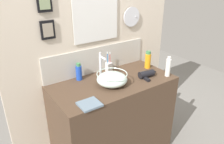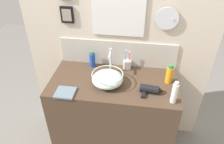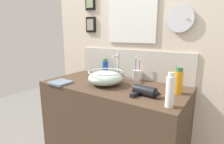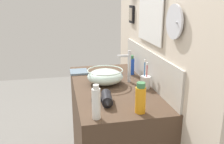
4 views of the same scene
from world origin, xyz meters
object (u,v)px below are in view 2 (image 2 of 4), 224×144
object	(u,v)px
toothbrush_cup	(127,64)
soap_dispenser	(170,74)
faucet	(111,60)
hair_drier	(151,90)
glass_bowl_sink	(108,79)
shampoo_bottle	(175,93)
lotion_bottle	(92,59)
hand_towel	(65,93)

from	to	relation	value
toothbrush_cup	soap_dispenser	world-z (taller)	toothbrush_cup
toothbrush_cup	soap_dispenser	bearing A→B (deg)	-23.33
faucet	hair_drier	bearing A→B (deg)	-32.92
toothbrush_cup	glass_bowl_sink	bearing A→B (deg)	-118.58
glass_bowl_sink	shampoo_bottle	bearing A→B (deg)	-15.34
lotion_bottle	hair_drier	bearing A→B (deg)	-29.78
shampoo_bottle	hand_towel	size ratio (longest dim) A/B	1.22
hand_towel	lotion_bottle	bearing A→B (deg)	72.61
glass_bowl_sink	faucet	size ratio (longest dim) A/B	1.08
lotion_bottle	hand_towel	bearing A→B (deg)	-107.39
glass_bowl_sink	faucet	world-z (taller)	faucet
shampoo_bottle	hand_towel	bearing A→B (deg)	-178.40
hair_drier	toothbrush_cup	world-z (taller)	toothbrush_cup
lotion_bottle	glass_bowl_sink	bearing A→B (deg)	-53.69
toothbrush_cup	hand_towel	xyz separation A→B (m)	(-0.48, -0.45, -0.04)
toothbrush_cup	shampoo_bottle	size ratio (longest dim) A/B	1.06
glass_bowl_sink	shampoo_bottle	size ratio (longest dim) A/B	1.39
glass_bowl_sink	soap_dispenser	world-z (taller)	soap_dispenser
hair_drier	hand_towel	size ratio (longest dim) A/B	1.25
soap_dispenser	hand_towel	size ratio (longest dim) A/B	1.14
glass_bowl_sink	soap_dispenser	bearing A→B (deg)	11.43
faucet	shampoo_bottle	size ratio (longest dim) A/B	1.28
hair_drier	hand_towel	distance (m)	0.71
soap_dispenser	shampoo_bottle	bearing A→B (deg)	-85.58
glass_bowl_sink	faucet	bearing A→B (deg)	90.00
glass_bowl_sink	lotion_bottle	distance (m)	0.32
hair_drier	hand_towel	xyz separation A→B (m)	(-0.70, -0.11, -0.02)
hair_drier	shampoo_bottle	distance (m)	0.21
hand_towel	shampoo_bottle	bearing A→B (deg)	1.60
shampoo_bottle	hand_towel	xyz separation A→B (m)	(-0.88, -0.02, -0.08)
faucet	lotion_bottle	world-z (taller)	faucet
faucet	soap_dispenser	xyz separation A→B (m)	(0.53, -0.07, -0.06)
lotion_bottle	hand_towel	xyz separation A→B (m)	(-0.14, -0.44, -0.07)
lotion_bottle	hand_towel	size ratio (longest dim) A/B	1.03
toothbrush_cup	shampoo_bottle	distance (m)	0.58
soap_dispenser	hand_towel	world-z (taller)	soap_dispenser
faucet	hand_towel	distance (m)	0.50
faucet	shampoo_bottle	world-z (taller)	faucet
hair_drier	hand_towel	bearing A→B (deg)	-170.86
glass_bowl_sink	lotion_bottle	size ratio (longest dim) A/B	1.65
faucet	hair_drier	world-z (taller)	faucet
glass_bowl_sink	toothbrush_cup	distance (m)	0.31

